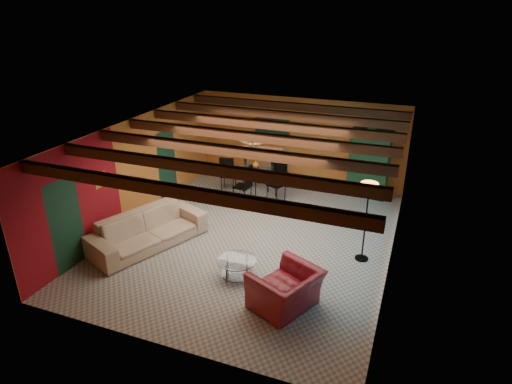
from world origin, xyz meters
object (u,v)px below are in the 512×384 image
at_px(coffee_table, 237,268).
at_px(potted_plant, 373,124).
at_px(sofa, 148,230).
at_px(armchair, 285,290).
at_px(armoire, 369,164).
at_px(dining_table, 256,175).
at_px(floor_lamp, 365,222).
at_px(vase, 256,154).

bearing_deg(coffee_table, potted_plant, 70.51).
bearing_deg(sofa, coffee_table, -78.04).
bearing_deg(armchair, armoire, -161.61).
xyz_separation_m(sofa, armoire, (4.40, 4.91, 0.56)).
bearing_deg(armoire, dining_table, -153.58).
bearing_deg(sofa, potted_plant, -19.14).
height_order(floor_lamp, vase, floor_lamp).
relative_size(coffee_table, dining_table, 0.38).
bearing_deg(sofa, armchair, -83.17).
relative_size(armchair, floor_lamp, 0.65).
relative_size(armchair, armoire, 0.62).
height_order(coffee_table, dining_table, dining_table).
distance_m(sofa, vase, 4.16).
bearing_deg(dining_table, coffee_table, -73.90).
xyz_separation_m(coffee_table, vase, (-1.26, 4.36, 1.02)).
xyz_separation_m(dining_table, potted_plant, (3.16, 1.02, 1.60)).
bearing_deg(potted_plant, vase, -162.18).
relative_size(sofa, armoire, 1.43).
height_order(armchair, armoire, armoire).
height_order(dining_table, vase, vase).
bearing_deg(coffee_table, vase, 106.10).
bearing_deg(coffee_table, armoire, 70.51).
relative_size(floor_lamp, potted_plant, 3.96).
bearing_deg(vase, floor_lamp, -36.84).
distance_m(potted_plant, vase, 3.45).
bearing_deg(dining_table, sofa, -107.56).
relative_size(coffee_table, vase, 4.08).
relative_size(floor_lamp, vase, 9.23).
distance_m(armchair, vase, 5.62).
relative_size(armchair, vase, 5.96).
bearing_deg(armchair, coffee_table, -90.67).
height_order(floor_lamp, potted_plant, potted_plant).
xyz_separation_m(coffee_table, dining_table, (-1.26, 4.36, 0.35)).
bearing_deg(vase, sofa, -107.56).
distance_m(sofa, potted_plant, 6.82).
bearing_deg(vase, potted_plant, 17.82).
bearing_deg(coffee_table, dining_table, 106.10).
bearing_deg(armoire, potted_plant, 0.00).
bearing_deg(armchair, sofa, -81.22).
height_order(coffee_table, potted_plant, potted_plant).
bearing_deg(potted_plant, dining_table, -162.18).
distance_m(dining_table, floor_lamp, 4.53).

